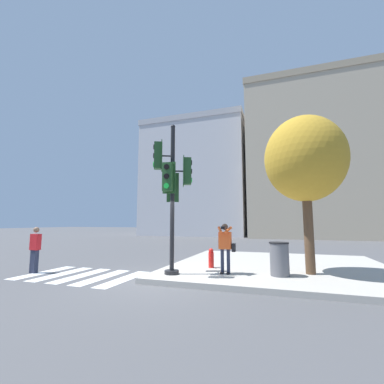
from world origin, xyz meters
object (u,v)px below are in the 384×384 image
pedestrian_distant (35,248)px  fire_hydrant (211,258)px  street_tree (305,160)px  person_photographer (225,244)px  traffic_signal_pole (172,183)px  trash_bin (279,259)px

pedestrian_distant → fire_hydrant: (6.05, 2.14, -0.36)m
pedestrian_distant → street_tree: size_ratio=0.31×
person_photographer → fire_hydrant: bearing=128.6°
street_tree → traffic_signal_pole: bearing=-161.3°
traffic_signal_pole → pedestrian_distant: (-5.12, -0.60, -2.23)m
traffic_signal_pole → fire_hydrant: bearing=59.0°
person_photographer → street_tree: size_ratio=0.31×
fire_hydrant → street_tree: bearing=-2.0°
street_tree → fire_hydrant: size_ratio=7.52×
fire_hydrant → trash_bin: bearing=-17.2°
fire_hydrant → pedestrian_distant: bearing=-160.5°
person_photographer → street_tree: street_tree is taller
street_tree → trash_bin: bearing=-146.3°
pedestrian_distant → street_tree: 10.05m
trash_bin → street_tree: bearing=33.7°
person_photographer → pedestrian_distant: 6.89m
fire_hydrant → trash_bin: 2.50m
pedestrian_distant → trash_bin: size_ratio=1.60×
street_tree → fire_hydrant: street_tree is taller
trash_bin → fire_hydrant: bearing=162.8°
person_photographer → street_tree: bearing=17.0°
traffic_signal_pole → trash_bin: size_ratio=4.85×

